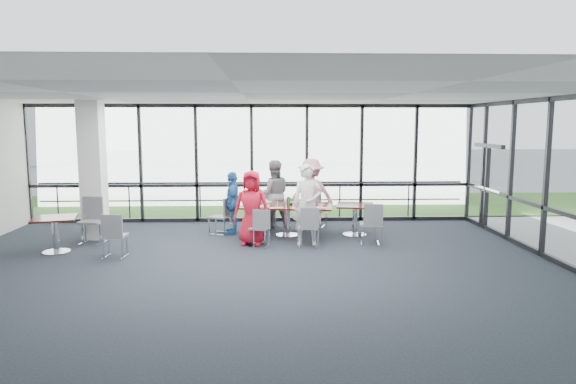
{
  "coord_description": "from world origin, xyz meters",
  "views": [
    {
      "loc": [
        0.47,
        -8.96,
        2.67
      ],
      "look_at": [
        0.91,
        2.81,
        1.1
      ],
      "focal_mm": 32.0,
      "sensor_mm": 36.0,
      "label": 1
    }
  ],
  "objects_px": {
    "side_table_left": "(55,223)",
    "chair_main_nl": "(259,228)",
    "diner_near_right": "(307,205)",
    "chair_spare_lb": "(92,221)",
    "chair_main_end": "(220,217)",
    "side_table_right": "(355,209)",
    "diner_far_left": "(274,194)",
    "chair_spare_la": "(115,236)",
    "main_table": "(288,209)",
    "chair_main_fl": "(268,210)",
    "chair_main_fr": "(316,211)",
    "diner_near_left": "(252,208)",
    "structural_column": "(93,170)",
    "diner_far_right": "(311,194)",
    "chair_main_nr": "(308,227)",
    "diner_end": "(233,203)"
  },
  "relations": [
    {
      "from": "diner_far_right",
      "to": "diner_far_left",
      "type": "bearing_deg",
      "value": -11.45
    },
    {
      "from": "diner_end",
      "to": "chair_main_fl",
      "type": "height_order",
      "value": "diner_end"
    },
    {
      "from": "diner_near_left",
      "to": "chair_main_fr",
      "type": "xyz_separation_m",
      "value": [
        1.61,
        1.9,
        -0.4
      ]
    },
    {
      "from": "main_table",
      "to": "chair_main_fl",
      "type": "relative_size",
      "value": 2.55
    },
    {
      "from": "diner_near_right",
      "to": "chair_main_nl",
      "type": "distance_m",
      "value": 1.18
    },
    {
      "from": "chair_spare_lb",
      "to": "chair_main_fl",
      "type": "bearing_deg",
      "value": -145.2
    },
    {
      "from": "diner_near_left",
      "to": "chair_main_nr",
      "type": "height_order",
      "value": "diner_near_left"
    },
    {
      "from": "chair_spare_la",
      "to": "chair_spare_lb",
      "type": "distance_m",
      "value": 1.52
    },
    {
      "from": "chair_main_fl",
      "to": "chair_main_end",
      "type": "distance_m",
      "value": 1.44
    },
    {
      "from": "chair_main_fl",
      "to": "chair_main_fr",
      "type": "distance_m",
      "value": 1.27
    },
    {
      "from": "side_table_right",
      "to": "diner_end",
      "type": "height_order",
      "value": "diner_end"
    },
    {
      "from": "chair_main_nl",
      "to": "chair_spare_la",
      "type": "xyz_separation_m",
      "value": [
        -2.88,
        -0.84,
        0.03
      ]
    },
    {
      "from": "side_table_left",
      "to": "diner_far_left",
      "type": "relative_size",
      "value": 0.59
    },
    {
      "from": "chair_main_end",
      "to": "structural_column",
      "type": "bearing_deg",
      "value": -61.76
    },
    {
      "from": "side_table_left",
      "to": "chair_main_nl",
      "type": "bearing_deg",
      "value": 5.33
    },
    {
      "from": "diner_near_right",
      "to": "diner_far_left",
      "type": "xyz_separation_m",
      "value": [
        -0.73,
        1.9,
        -0.02
      ]
    },
    {
      "from": "side_table_right",
      "to": "chair_main_fr",
      "type": "bearing_deg",
      "value": 128.52
    },
    {
      "from": "side_table_left",
      "to": "chair_spare_lb",
      "type": "bearing_deg",
      "value": 58.91
    },
    {
      "from": "main_table",
      "to": "diner_near_right",
      "type": "height_order",
      "value": "diner_near_right"
    },
    {
      "from": "diner_far_left",
      "to": "diner_near_right",
      "type": "bearing_deg",
      "value": 105.33
    },
    {
      "from": "side_table_left",
      "to": "side_table_right",
      "type": "relative_size",
      "value": 1.02
    },
    {
      "from": "diner_end",
      "to": "diner_far_right",
      "type": "bearing_deg",
      "value": 103.67
    },
    {
      "from": "diner_far_left",
      "to": "chair_spare_la",
      "type": "bearing_deg",
      "value": 36.49
    },
    {
      "from": "chair_spare_lb",
      "to": "chair_main_nr",
      "type": "bearing_deg",
      "value": -174.74
    },
    {
      "from": "side_table_right",
      "to": "chair_spare_lb",
      "type": "xyz_separation_m",
      "value": [
        -6.01,
        -0.63,
        -0.13
      ]
    },
    {
      "from": "chair_main_nl",
      "to": "chair_main_nr",
      "type": "xyz_separation_m",
      "value": [
        1.06,
        -0.04,
        0.02
      ]
    },
    {
      "from": "main_table",
      "to": "chair_main_nr",
      "type": "height_order",
      "value": "chair_main_nr"
    },
    {
      "from": "structural_column",
      "to": "side_table_left",
      "type": "height_order",
      "value": "structural_column"
    },
    {
      "from": "diner_near_left",
      "to": "chair_main_fr",
      "type": "height_order",
      "value": "diner_near_left"
    },
    {
      "from": "chair_main_fr",
      "to": "chair_main_nl",
      "type": "bearing_deg",
      "value": 72.6
    },
    {
      "from": "chair_spare_lb",
      "to": "diner_near_right",
      "type": "bearing_deg",
      "value": -172.26
    },
    {
      "from": "chair_main_nl",
      "to": "chair_main_end",
      "type": "bearing_deg",
      "value": 141.78
    },
    {
      "from": "chair_main_fl",
      "to": "chair_main_end",
      "type": "relative_size",
      "value": 1.05
    },
    {
      "from": "diner_near_left",
      "to": "diner_far_left",
      "type": "bearing_deg",
      "value": 84.97
    },
    {
      "from": "diner_near_right",
      "to": "chair_main_fl",
      "type": "xyz_separation_m",
      "value": [
        -0.89,
        2.0,
        -0.45
      ]
    },
    {
      "from": "diner_end",
      "to": "chair_main_fr",
      "type": "relative_size",
      "value": 1.78
    },
    {
      "from": "chair_main_end",
      "to": "side_table_right",
      "type": "bearing_deg",
      "value": 106.51
    },
    {
      "from": "side_table_left",
      "to": "diner_far_right",
      "type": "bearing_deg",
      "value": 23.04
    },
    {
      "from": "chair_spare_lb",
      "to": "chair_main_end",
      "type": "bearing_deg",
      "value": -151.25
    },
    {
      "from": "diner_far_left",
      "to": "chair_main_fr",
      "type": "height_order",
      "value": "diner_far_left"
    },
    {
      "from": "diner_far_left",
      "to": "chair_main_end",
      "type": "distance_m",
      "value": 1.58
    },
    {
      "from": "chair_main_nl",
      "to": "chair_main_fl",
      "type": "bearing_deg",
      "value": 100.21
    },
    {
      "from": "diner_far_left",
      "to": "diner_far_right",
      "type": "relative_size",
      "value": 0.98
    },
    {
      "from": "diner_near_left",
      "to": "structural_column",
      "type": "bearing_deg",
      "value": 178.21
    },
    {
      "from": "diner_far_right",
      "to": "chair_main_nl",
      "type": "relative_size",
      "value": 2.18
    },
    {
      "from": "side_table_left",
      "to": "diner_near_right",
      "type": "bearing_deg",
      "value": 6.04
    },
    {
      "from": "chair_main_end",
      "to": "chair_spare_la",
      "type": "xyz_separation_m",
      "value": [
        -1.89,
        -2.15,
        0.02
      ]
    },
    {
      "from": "side_table_left",
      "to": "chair_main_nl",
      "type": "xyz_separation_m",
      "value": [
        4.23,
        0.39,
        -0.22
      ]
    },
    {
      "from": "diner_end",
      "to": "diner_near_right",
      "type": "bearing_deg",
      "value": 52.2
    },
    {
      "from": "chair_main_end",
      "to": "diner_near_left",
      "type": "bearing_deg",
      "value": 57.08
    }
  ]
}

